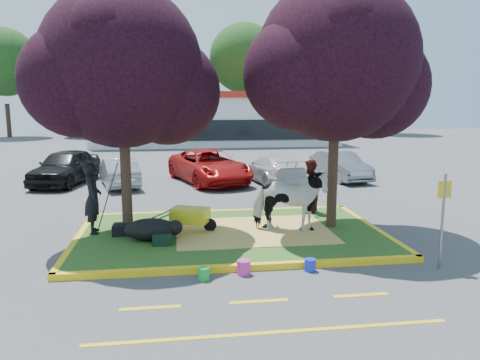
{
  "coord_description": "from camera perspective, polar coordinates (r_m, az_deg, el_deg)",
  "views": [
    {
      "loc": [
        -1.5,
        -12.28,
        3.71
      ],
      "look_at": [
        0.31,
        0.5,
        1.5
      ],
      "focal_mm": 35.0,
      "sensor_mm": 36.0,
      "label": 1
    }
  ],
  "objects": [
    {
      "name": "ground",
      "position": [
        12.92,
        -1.06,
        -6.97
      ],
      "size": [
        90.0,
        90.0,
        0.0
      ],
      "primitive_type": "plane",
      "color": "#424244",
      "rests_on": "ground"
    },
    {
      "name": "median_island",
      "position": [
        12.89,
        -1.06,
        -6.65
      ],
      "size": [
        8.0,
        5.0,
        0.15
      ],
      "primitive_type": "cube",
      "color": "#234F18",
      "rests_on": "ground"
    },
    {
      "name": "curb_near",
      "position": [
        10.47,
        0.7,
        -10.59
      ],
      "size": [
        8.3,
        0.16,
        0.15
      ],
      "primitive_type": "cube",
      "color": "yellow",
      "rests_on": "ground"
    },
    {
      "name": "curb_far",
      "position": [
        15.37,
        -2.24,
        -3.96
      ],
      "size": [
        8.3,
        0.16,
        0.15
      ],
      "primitive_type": "cube",
      "color": "yellow",
      "rests_on": "ground"
    },
    {
      "name": "curb_left",
      "position": [
        13.06,
        -19.25,
        -6.99
      ],
      "size": [
        0.16,
        5.3,
        0.15
      ],
      "primitive_type": "cube",
      "color": "yellow",
      "rests_on": "ground"
    },
    {
      "name": "curb_right",
      "position": [
        13.97,
        15.88,
        -5.74
      ],
      "size": [
        0.16,
        5.3,
        0.15
      ],
      "primitive_type": "cube",
      "color": "yellow",
      "rests_on": "ground"
    },
    {
      "name": "straw_bedding",
      "position": [
        12.96,
        1.59,
        -6.2
      ],
      "size": [
        4.2,
        3.0,
        0.01
      ],
      "primitive_type": "cube",
      "color": "#E7C45F",
      "rests_on": "median_island"
    },
    {
      "name": "tree_purple_left",
      "position": [
        12.74,
        -14.15,
        12.36
      ],
      "size": [
        5.06,
        4.2,
        6.51
      ],
      "color": "black",
      "rests_on": "median_island"
    },
    {
      "name": "tree_purple_right",
      "position": [
        13.25,
        11.77,
        13.21
      ],
      "size": [
        5.3,
        4.4,
        6.82
      ],
      "color": "black",
      "rests_on": "median_island"
    },
    {
      "name": "fire_lane_stripe_a",
      "position": [
        8.9,
        -10.91,
        -15.06
      ],
      "size": [
        1.1,
        0.12,
        0.01
      ],
      "primitive_type": "cube",
      "color": "yellow",
      "rests_on": "ground"
    },
    {
      "name": "fire_lane_stripe_b",
      "position": [
        9.02,
        2.31,
        -14.56
      ],
      "size": [
        1.1,
        0.12,
        0.01
      ],
      "primitive_type": "cube",
      "color": "yellow",
      "rests_on": "ground"
    },
    {
      "name": "fire_lane_stripe_c",
      "position": [
        9.55,
        14.54,
        -13.43
      ],
      "size": [
        1.1,
        0.12,
        0.01
      ],
      "primitive_type": "cube",
      "color": "yellow",
      "rests_on": "ground"
    },
    {
      "name": "fire_lane_long",
      "position": [
        7.96,
        3.95,
        -18.05
      ],
      "size": [
        6.0,
        0.1,
        0.01
      ],
      "primitive_type": "cube",
      "color": "yellow",
      "rests_on": "ground"
    },
    {
      "name": "retail_building",
      "position": [
        40.44,
        -3.12,
        7.63
      ],
      "size": [
        20.4,
        8.4,
        4.4
      ],
      "color": "silver",
      "rests_on": "ground"
    },
    {
      "name": "treeline",
      "position": [
        50.13,
        -5.07,
        14.28
      ],
      "size": [
        46.58,
        7.8,
        14.63
      ],
      "color": "black",
      "rests_on": "ground"
    },
    {
      "name": "cow",
      "position": [
        12.73,
        5.99,
        -2.53
      ],
      "size": [
        2.25,
        1.55,
        1.74
      ],
      "primitive_type": "imported",
      "rotation": [
        0.0,
        0.0,
        1.24
      ],
      "color": "silver",
      "rests_on": "median_island"
    },
    {
      "name": "calf",
      "position": [
        12.28,
        -10.88,
        -5.92
      ],
      "size": [
        1.42,
        0.97,
        0.57
      ],
      "primitive_type": "ellipsoid",
      "rotation": [
        0.0,
        0.0,
        -0.19
      ],
      "color": "black",
      "rests_on": "median_island"
    },
    {
      "name": "handler",
      "position": [
        13.18,
        -17.51,
        -2.09
      ],
      "size": [
        0.58,
        0.77,
        1.93
      ],
      "primitive_type": "imported",
      "rotation": [
        0.0,
        0.0,
        1.75
      ],
      "color": "black",
      "rests_on": "median_island"
    },
    {
      "name": "visitor_a",
      "position": [
        15.02,
        8.48,
        -0.76
      ],
      "size": [
        0.94,
        1.03,
        1.71
      ],
      "primitive_type": "imported",
      "rotation": [
        0.0,
        0.0,
        -2.01
      ],
      "color": "#441413",
      "rests_on": "median_island"
    },
    {
      "name": "visitor_b",
      "position": [
        13.15,
        3.47,
        -3.28
      ],
      "size": [
        0.6,
        0.76,
        1.21
      ],
      "primitive_type": "imported",
      "rotation": [
        0.0,
        0.0,
        -2.07
      ],
      "color": "black",
      "rests_on": "median_island"
    },
    {
      "name": "wheelbarrow",
      "position": [
        12.81,
        -6.06,
        -4.32
      ],
      "size": [
        1.76,
        0.92,
        0.67
      ],
      "rotation": [
        0.0,
        0.0,
        -0.39
      ],
      "color": "black",
      "rests_on": "median_island"
    },
    {
      "name": "gear_bag_dark",
      "position": [
        12.89,
        -14.06,
        -5.95
      ],
      "size": [
        0.56,
        0.32,
        0.28
      ],
      "primitive_type": "cube",
      "rotation": [
        0.0,
        0.0,
        -0.03
      ],
      "color": "black",
      "rests_on": "median_island"
    },
    {
      "name": "gear_bag_green",
      "position": [
        11.86,
        -9.46,
        -7.23
      ],
      "size": [
        0.48,
        0.3,
        0.25
      ],
      "primitive_type": "cube",
      "rotation": [
        0.0,
        0.0,
        -0.0
      ],
      "color": "black",
      "rests_on": "median_island"
    },
    {
      "name": "sign_post",
      "position": [
        11.17,
        23.51,
        -3.57
      ],
      "size": [
        0.3,
        0.06,
        2.14
      ],
      "rotation": [
        0.0,
        0.0,
        -0.02
      ],
      "color": "slate",
      "rests_on": "ground"
    },
    {
      "name": "bucket_green",
      "position": [
        9.97,
        -4.44,
        -11.33
      ],
      "size": [
        0.32,
        0.32,
        0.27
      ],
      "primitive_type": "cylinder",
      "rotation": [
        0.0,
        0.0,
        0.35
      ],
      "color": "green",
      "rests_on": "ground"
    },
    {
      "name": "bucket_pink",
      "position": [
        10.22,
        0.45,
        -10.61
      ],
      "size": [
        0.39,
        0.39,
        0.31
      ],
      "primitive_type": "cylinder",
      "rotation": [
        0.0,
        0.0,
        -0.41
      ],
      "color": "#D52F8F",
      "rests_on": "ground"
    },
    {
      "name": "bucket_blue",
      "position": [
        10.54,
        8.53,
        -10.21
      ],
      "size": [
        0.29,
        0.29,
        0.27
      ],
      "primitive_type": "cylinder",
      "rotation": [
        0.0,
        0.0,
        -0.17
      ],
      "color": "#182CC7",
      "rests_on": "ground"
    },
    {
      "name": "car_black",
      "position": [
        22.21,
        -20.51,
        1.52
      ],
      "size": [
        2.82,
        4.87,
        1.56
      ],
      "primitive_type": "imported",
      "rotation": [
        0.0,
        0.0,
        -0.23
      ],
      "color": "black",
      "rests_on": "ground"
    },
    {
      "name": "car_silver",
      "position": [
        21.0,
        -14.55,
        0.97
      ],
      "size": [
        2.22,
        4.04,
        1.26
      ],
      "primitive_type": "imported",
      "rotation": [
        0.0,
        0.0,
        3.39
      ],
      "color": "#97999E",
      "rests_on": "ground"
    },
    {
      "name": "car_red",
      "position": [
        21.3,
        -3.78,
        1.69
      ],
      "size": [
        3.98,
        5.85,
        1.49
      ],
      "primitive_type": "imported",
      "rotation": [
        0.0,
        0.0,
        0.31
      ],
      "color": "#A30F0D",
      "rests_on": "ground"
    },
    {
      "name": "car_white",
      "position": [
        21.21,
        4.03,
        1.38
      ],
      "size": [
        2.57,
        4.69,
        1.29
      ],
      "primitive_type": "imported",
      "rotation": [
        0.0,
        0.0,
        3.32
      ],
      "color": "silver",
      "rests_on": "ground"
    },
    {
      "name": "car_grey",
      "position": [
        22.51,
        12.1,
        1.71
      ],
      "size": [
        1.98,
        4.16,
        1.32
      ],
      "primitive_type": "imported",
      "rotation": [
        0.0,
        0.0,
        0.15
      ],
      "color": "slate",
      "rests_on": "ground"
    }
  ]
}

